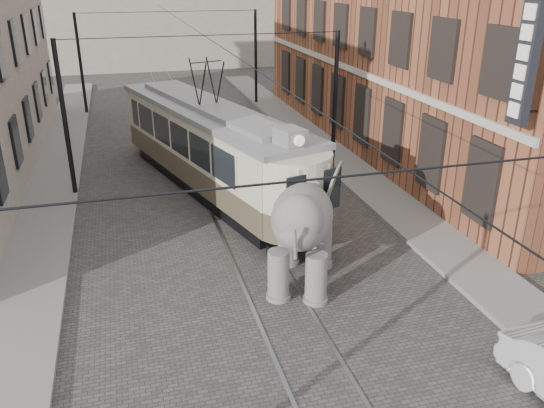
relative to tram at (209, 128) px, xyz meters
name	(u,v)px	position (x,y,z in m)	size (l,w,h in m)	color
ground	(248,245)	(0.29, -5.29, -2.56)	(120.00, 120.00, 0.00)	#474441
tram_rails	(248,245)	(0.29, -5.29, -2.55)	(1.54, 80.00, 0.02)	slate
sidewalk_right	(415,222)	(6.29, -5.29, -2.49)	(2.00, 60.00, 0.15)	slate
sidewalk_left	(33,269)	(-6.21, -5.29, -2.49)	(2.00, 60.00, 0.15)	slate
brick_building	(429,21)	(11.29, 3.71, 3.44)	(8.00, 26.00, 12.00)	brown
catenary	(212,118)	(0.09, -0.29, 0.44)	(11.00, 30.20, 6.00)	black
tram	(209,128)	(0.00, 0.00, 0.00)	(2.66, 12.91, 5.12)	#BEB69A
elephant	(302,231)	(1.23, -7.89, -0.99)	(2.83, 5.13, 3.14)	slate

